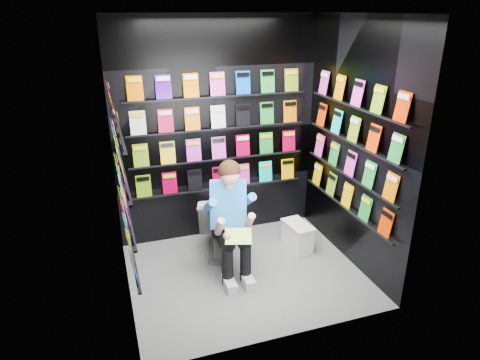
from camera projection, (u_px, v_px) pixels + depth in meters
name	position (u px, v px, depth m)	size (l,w,h in m)	color
floor	(245.00, 273.00, 4.58)	(2.40, 2.40, 0.00)	slate
ceiling	(247.00, 13.00, 3.61)	(2.40, 2.40, 0.00)	white
wall_back	(218.00, 132.00, 4.97)	(2.40, 0.04, 2.60)	black
wall_front	(290.00, 200.00, 3.21)	(2.40, 0.04, 2.60)	black
wall_left	(117.00, 173.00, 3.74)	(0.04, 2.00, 2.60)	black
wall_right	(355.00, 147.00, 4.45)	(0.04, 2.00, 2.60)	black
comics_back	(218.00, 132.00, 4.94)	(2.10, 0.06, 1.37)	#E53400
comics_left	(120.00, 172.00, 3.75)	(0.06, 1.70, 1.37)	#E53400
comics_right	(352.00, 147.00, 4.43)	(0.06, 1.70, 1.37)	#E53400
toilet	(218.00, 223.00, 4.88)	(0.42, 0.75, 0.73)	white
longbox	(297.00, 237.00, 5.01)	(0.21, 0.39, 0.29)	white
longbox_lid	(298.00, 225.00, 4.95)	(0.23, 0.41, 0.03)	white
reader	(228.00, 205.00, 4.40)	(0.50, 0.73, 1.35)	blue
held_comic	(238.00, 236.00, 4.15)	(0.26, 0.01, 0.18)	green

